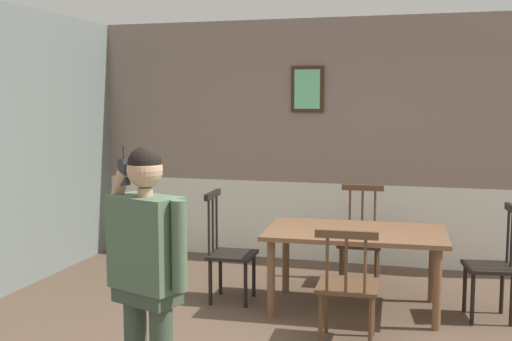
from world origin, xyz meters
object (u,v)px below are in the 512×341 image
dining_table (355,240)px  chair_at_table_head (228,251)px  chair_near_window (493,265)px  chair_by_doorway (361,239)px  chair_opposite_corner (348,285)px  person_figure (147,263)px

dining_table → chair_at_table_head: (-1.19, -0.06, -0.16)m
chair_near_window → chair_at_table_head: 2.38m
dining_table → chair_near_window: 1.20m
dining_table → chair_by_doorway: (-0.05, 0.86, -0.18)m
chair_opposite_corner → person_figure: size_ratio=0.58×
dining_table → chair_near_window: (1.19, 0.07, -0.17)m
chair_near_window → person_figure: (-2.16, -2.34, 0.46)m
chair_near_window → chair_at_table_head: size_ratio=0.96×
chair_at_table_head → person_figure: (0.22, -2.21, 0.46)m
dining_table → chair_opposite_corner: (0.05, -0.86, -0.17)m
dining_table → person_figure: size_ratio=1.01×
dining_table → chair_near_window: bearing=3.2°
chair_by_doorway → chair_opposite_corner: chair_by_doorway is taller
chair_near_window → chair_at_table_head: (-2.38, -0.13, 0.00)m
chair_by_doorway → chair_at_table_head: (-1.15, -0.93, 0.02)m
dining_table → person_figure: 2.49m
chair_at_table_head → chair_opposite_corner: bearing=54.3°
chair_at_table_head → chair_opposite_corner: size_ratio=1.11×
dining_table → chair_opposite_corner: size_ratio=1.75×
chair_at_table_head → person_figure: size_ratio=0.64×
chair_by_doorway → chair_opposite_corner: (0.09, -1.73, 0.01)m
dining_table → chair_at_table_head: bearing=-176.9°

